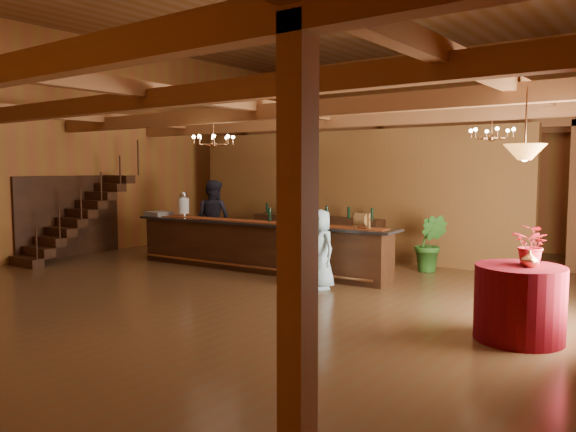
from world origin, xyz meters
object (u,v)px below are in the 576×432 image
Objects in this scene: tasting_bar at (257,246)px; chandelier_left at (213,140)px; guest at (320,249)px; bartender at (289,233)px; round_table at (519,303)px; raffle_drum at (362,220)px; backbar_shelf at (316,236)px; floor_plant at (430,243)px; chandelier_right at (492,133)px; pendant_lamp at (525,152)px; staff_second at (213,219)px; beverage_dispenser at (183,205)px.

tasting_bar is 7.91× the size of chandelier_left.
bartender is at bearing 156.05° from guest.
round_table is 0.77× the size of guest.
raffle_drum is 3.51m from backbar_shelf.
chandelier_left is at bearing -153.16° from guest.
tasting_bar is 3.68m from floor_plant.
raffle_drum is 2.83m from chandelier_right.
tasting_bar reaches higher than backbar_shelf.
chandelier_left is 0.89× the size of pendant_lamp.
pendant_lamp is at bearing 167.40° from bartender.
guest reaches higher than round_table.
pendant_lamp is (1.32, -3.05, -0.42)m from chandelier_right.
round_table is 1.39× the size of chandelier_right.
floor_plant is (3.13, -0.36, 0.12)m from backbar_shelf.
guest is (1.78, -1.50, -0.03)m from bartender.
staff_second is at bearing 162.44° from round_table.
guest reaches higher than backbar_shelf.
guest reaches higher than raffle_drum.
round_table is at bearing -11.83° from beverage_dispenser.
raffle_drum is 0.43× the size of chandelier_right.
backbar_shelf is 2.58m from staff_second.
bartender is at bearing 77.26° from chandelier_left.
tasting_bar is 1.80× the size of backbar_shelf.
staff_second is 5.20m from floor_plant.
chandelier_left is 3.16m from staff_second.
raffle_drum is at bearing 150.64° from pendant_lamp.
staff_second is (-1.96, 0.70, 0.42)m from tasting_bar.
pendant_lamp is at bearing -20.67° from tasting_bar.
beverage_dispenser is at bearing -172.58° from guest.
staff_second is at bearing 156.62° from tasting_bar.
tasting_bar is 7.04× the size of pendant_lamp.
tasting_bar is at bearing 163.14° from pendant_lamp.
chandelier_right reaches higher than guest.
guest is (4.04, -1.43, -0.22)m from staff_second.
beverage_dispenser is 0.32× the size of staff_second.
staff_second reaches higher than backbar_shelf.
chandelier_left is at bearing -100.30° from tasting_bar.
bartender reaches higher than backbar_shelf.
staff_second is at bearing 176.55° from guest.
bartender is (-2.17, 0.64, -0.47)m from raffle_drum.
tasting_bar is at bearing -89.93° from backbar_shelf.
chandelier_right is 0.53× the size of bartender.
backbar_shelf is at bearing 138.03° from raffle_drum.
chandelier_left reaches higher than tasting_bar.
tasting_bar is at bearing 80.34° from bartender.
pendant_lamp is 0.74× the size of floor_plant.
pendant_lamp reaches higher than bartender.
floor_plant is (0.97, 2.79, -0.12)m from guest.
staff_second reaches higher than beverage_dispenser.
pendant_lamp is at bearing 0.72° from guest.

